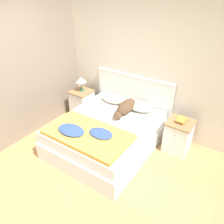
{
  "coord_description": "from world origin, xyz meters",
  "views": [
    {
      "loc": [
        1.9,
        -1.55,
        2.68
      ],
      "look_at": [
        0.01,
        1.27,
        0.65
      ],
      "focal_mm": 35.0,
      "sensor_mm": 36.0,
      "label": 1
    }
  ],
  "objects": [
    {
      "name": "rug",
      "position": [
        1.46,
        0.58,
        0.0
      ],
      "size": [
        1.12,
        0.77,
        0.0
      ],
      "color": "tan",
      "rests_on": "ground_plane"
    },
    {
      "name": "wall_side_left",
      "position": [
        -1.54,
        1.05,
        1.27
      ],
      "size": [
        0.06,
        3.1,
        2.55
      ],
      "color": "gray",
      "rests_on": "ground_plane"
    },
    {
      "name": "nightstand_left",
      "position": [
        -1.11,
        1.73,
        0.3
      ],
      "size": [
        0.45,
        0.45,
        0.6
      ],
      "color": "white",
      "rests_on": "ground_plane"
    },
    {
      "name": "bed",
      "position": [
        0.01,
        1.08,
        0.27
      ],
      "size": [
        1.61,
        1.9,
        0.55
      ],
      "color": "white",
      "rests_on": "ground_plane"
    },
    {
      "name": "pillow_right",
      "position": [
        0.31,
        1.8,
        0.63
      ],
      "size": [
        0.55,
        0.38,
        0.15
      ],
      "color": "beige",
      "rests_on": "bed"
    },
    {
      "name": "book_stack",
      "position": [
        1.14,
        1.76,
        0.63
      ],
      "size": [
        0.17,
        0.24,
        0.05
      ],
      "color": "#703D7F",
      "rests_on": "nightstand_right"
    },
    {
      "name": "table_lamp",
      "position": [
        -1.11,
        1.75,
        0.85
      ],
      "size": [
        0.23,
        0.23,
        0.32
      ],
      "color": "#336B4C",
      "rests_on": "nightstand_left"
    },
    {
      "name": "dog",
      "position": [
        0.14,
        1.54,
        0.66
      ],
      "size": [
        0.25,
        0.76,
        0.24
      ],
      "color": "brown",
      "rests_on": "bed"
    },
    {
      "name": "pillow_left",
      "position": [
        -0.28,
        1.8,
        0.63
      ],
      "size": [
        0.55,
        0.38,
        0.15
      ],
      "color": "beige",
      "rests_on": "bed"
    },
    {
      "name": "nightstand_right",
      "position": [
        1.14,
        1.73,
        0.3
      ],
      "size": [
        0.45,
        0.45,
        0.6
      ],
      "color": "white",
      "rests_on": "ground_plane"
    },
    {
      "name": "ground_plane",
      "position": [
        0.0,
        0.0,
        0.0
      ],
      "size": [
        16.0,
        16.0,
        0.0
      ],
      "primitive_type": "plane",
      "color": "tan"
    },
    {
      "name": "headboard",
      "position": [
        0.01,
        2.06,
        0.58
      ],
      "size": [
        1.69,
        0.06,
        1.12
      ],
      "color": "white",
      "rests_on": "ground_plane"
    },
    {
      "name": "quilt",
      "position": [
        0.0,
        0.56,
        0.6
      ],
      "size": [
        1.38,
        0.78,
        0.12
      ],
      "color": "gold",
      "rests_on": "bed"
    },
    {
      "name": "wall_back",
      "position": [
        0.0,
        2.13,
        1.27
      ],
      "size": [
        9.0,
        0.06,
        2.55
      ],
      "color": "beige",
      "rests_on": "ground_plane"
    }
  ]
}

